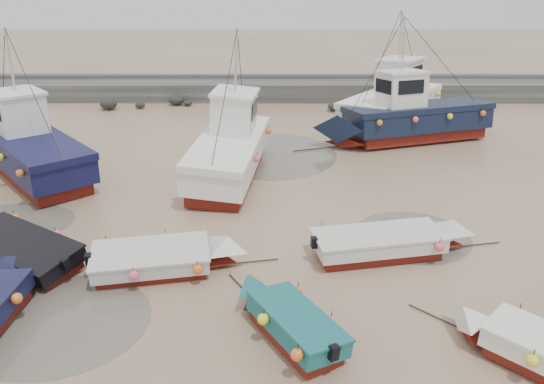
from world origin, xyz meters
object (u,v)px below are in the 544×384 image
Objects in this scene: dinghy_3 at (389,240)px; dinghy_4 at (17,244)px; dinghy_5 at (163,256)px; cabin_boat_3 at (397,100)px; person at (74,196)px; cabin_boat_0 at (26,145)px; cabin_boat_1 at (230,145)px; cabin_boat_2 at (408,116)px; dinghy_2 at (286,316)px.

dinghy_3 is 11.90m from dinghy_4.
dinghy_3 is at bearing 87.45° from dinghy_5.
person is (-15.25, -10.38, -1.33)m from cabin_boat_3.
dinghy_5 is (-7.11, -1.01, 0.01)m from dinghy_3.
cabin_boat_3 reaches higher than dinghy_3.
dinghy_4 and dinghy_5 have the same top height.
cabin_boat_3 is (18.00, 7.92, 0.01)m from cabin_boat_0.
cabin_boat_1 is at bearing -7.65° from dinghy_4.
cabin_boat_0 is at bearing 52.61° from dinghy_4.
cabin_boat_2 is at bearing -177.45° from person.
cabin_boat_2 is at bearing 35.49° from dinghy_2.
dinghy_2 is 4.74m from dinghy_5.
cabin_boat_3 is at bearing -12.57° from dinghy_4.
cabin_boat_0 and cabin_boat_1 have the same top height.
dinghy_4 reaches higher than person.
person is (-4.76, 5.66, -0.55)m from dinghy_5.
cabin_boat_3 is at bearing 136.19° from dinghy_5.
dinghy_4 is 19.32m from cabin_boat_2.
dinghy_5 is 16.41m from cabin_boat_2.
cabin_boat_0 reaches higher than person.
dinghy_3 is 9.15m from cabin_boat_1.
dinghy_2 is 17.06m from cabin_boat_2.
cabin_boat_1 is at bearing 159.34° from dinghy_5.
cabin_boat_1 is 6.32× the size of person.
dinghy_5 is at bearing 124.11° from cabin_boat_2.
dinghy_3 reaches higher than person.
dinghy_3 is at bearing 136.07° from person.
cabin_boat_2 is at bearing 153.73° from dinghy_3.
dinghy_2 is 0.80× the size of dinghy_5.
person is at bearing -150.57° from dinghy_5.
dinghy_4 is (-8.48, 3.70, -0.03)m from dinghy_2.
dinghy_2 is 15.78m from cabin_boat_0.
cabin_boat_2 is (6.64, 15.69, 0.75)m from dinghy_2.
cabin_boat_0 reaches higher than dinghy_2.
dinghy_2 is 0.77× the size of dinghy_4.
dinghy_4 is (-11.90, -0.27, -0.00)m from dinghy_3.
cabin_boat_3 is at bearing 38.76° from dinghy_2.
dinghy_5 is 0.65× the size of cabin_boat_0.
dinghy_3 is at bearing -56.30° from dinghy_4.
dinghy_3 is 1.09× the size of dinghy_4.
dinghy_3 is at bearing 17.77° from dinghy_2.
cabin_boat_1 reaches higher than dinghy_4.
dinghy_3 is 0.62× the size of cabin_boat_1.
dinghy_5 is at bearing 107.53° from person.
dinghy_5 is at bearing 109.67° from dinghy_2.
cabin_boat_2 reaches higher than dinghy_4.
cabin_boat_1 is at bearing 69.88° from dinghy_2.
cabin_boat_0 is at bearing -147.85° from dinghy_5.
dinghy_3 is at bearing -64.24° from cabin_boat_3.
cabin_boat_3 is 5.43× the size of person.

